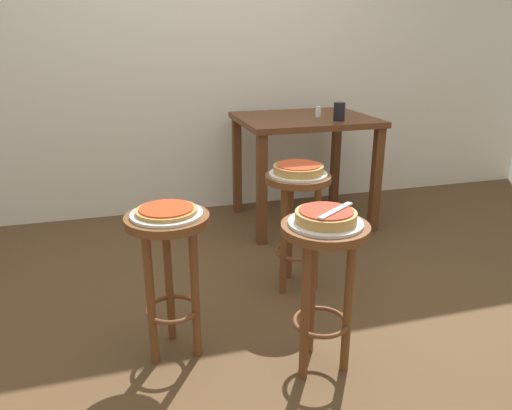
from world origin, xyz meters
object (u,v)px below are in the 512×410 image
Objects in this scene: stool_middle at (169,256)px; serving_plate_middle at (167,214)px; pizza_leftside at (298,169)px; stool_foreground at (323,266)px; pizza_server_knife at (336,210)px; pizza_foreground at (326,216)px; serving_plate_foreground at (326,223)px; stool_leftside at (297,207)px; serving_plate_leftside at (298,174)px; condiment_shaker at (318,112)px; pizza_middle at (166,210)px; cup_near_edge at (339,111)px; dining_table at (304,135)px.

serving_plate_middle is (0.00, 0.00, 0.18)m from stool_middle.
stool_foreground is at bearing -102.23° from pizza_leftside.
pizza_foreground is at bearing 111.30° from pizza_server_knife.
serving_plate_foreground is at bearing 0.00° from pizza_foreground.
serving_plate_leftside is (0.00, -0.00, 0.18)m from stool_leftside.
condiment_shaker reaches higher than stool_foreground.
serving_plate_middle reaches higher than stool_leftside.
pizza_foreground is 1.07× the size of pizza_server_knife.
pizza_server_knife is at bearing -33.69° from stool_foreground.
pizza_middle is 0.82m from pizza_leftside.
serving_plate_leftside is 1.37× the size of pizza_server_knife.
stool_middle is 1.83m from condiment_shaker.
cup_near_edge is 1.58m from pizza_server_knife.
serving_plate_foreground is 0.31× the size of dining_table.
pizza_server_knife is (0.60, -0.29, 0.04)m from pizza_middle.
pizza_foreground is 0.69m from pizza_leftside.
stool_middle is at bearing -150.28° from stool_leftside.
pizza_server_knife reaches higher than stool_foreground.
serving_plate_middle is 0.84m from stool_leftside.
pizza_middle is 0.27× the size of dining_table.
serving_plate_leftside reaches higher than stool_foreground.
serving_plate_middle and serving_plate_leftside have the same top height.
serving_plate_middle is at bearing 119.37° from pizza_server_knife.
pizza_middle is 0.82m from serving_plate_leftside.
pizza_middle reaches higher than serving_plate_foreground.
pizza_leftside is (0.15, 0.68, -0.00)m from pizza_foreground.
stool_middle is 0.20m from pizza_middle.
serving_plate_foreground is at bearing -102.23° from stool_leftside.
serving_plate_leftside is (0.15, 0.68, 0.18)m from stool_foreground.
pizza_leftside is (0.72, 0.41, 0.03)m from serving_plate_middle.
pizza_server_knife is at bearing -25.62° from serving_plate_middle.
pizza_middle is at bearing -150.28° from stool_leftside.
pizza_foreground is at bearing -102.23° from serving_plate_leftside.
serving_plate_middle is 0.82m from serving_plate_leftside.
serving_plate_foreground is 0.45× the size of stool_middle.
pizza_middle is (-0.57, 0.27, -0.01)m from pizza_foreground.
cup_near_edge is at bearing 41.58° from stool_middle.
pizza_middle is at bearing -150.28° from pizza_leftside.
pizza_leftside is 0.28× the size of dining_table.
serving_plate_leftside is at bearing -127.78° from cup_near_edge.
dining_table is (1.12, 1.35, 0.01)m from serving_plate_middle.
stool_leftside is at bearing 77.77° from pizza_foreground.
stool_leftside is at bearing -127.78° from cup_near_edge.
pizza_leftside is (0.15, 0.68, 0.03)m from serving_plate_foreground.
pizza_leftside is at bearing -90.00° from stool_leftside.
condiment_shaker is (0.09, -0.03, 0.16)m from dining_table.
stool_foreground is 0.69× the size of dining_table.
stool_middle is 2.91× the size of pizza_server_knife.
condiment_shaker is (1.21, 1.32, 0.35)m from stool_middle.
serving_plate_middle is 0.67m from pizza_server_knife.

